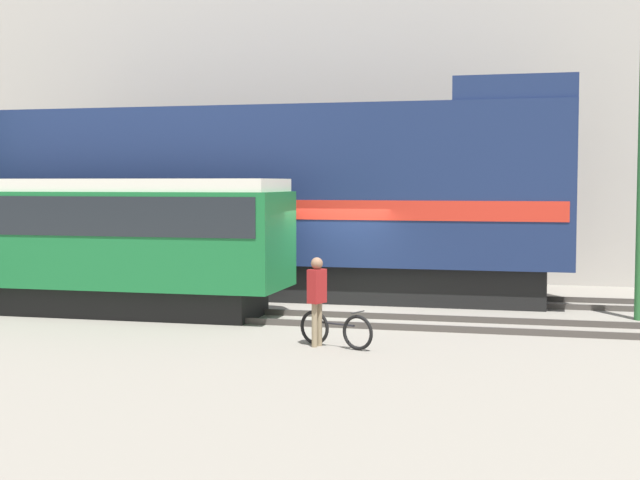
% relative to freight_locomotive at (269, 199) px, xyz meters
% --- Properties ---
extents(ground_plane, '(120.00, 120.00, 0.00)m').
position_rel_freight_locomotive_xyz_m(ground_plane, '(2.39, -2.57, -2.72)').
color(ground_plane, gray).
extents(track_near, '(60.00, 1.50, 0.14)m').
position_rel_freight_locomotive_xyz_m(track_near, '(2.39, -4.10, -2.65)').
color(track_near, '#47423D').
rests_on(track_near, ground).
extents(track_far, '(60.00, 1.50, 0.14)m').
position_rel_freight_locomotive_xyz_m(track_far, '(2.39, -0.00, -2.65)').
color(track_far, '#47423D').
rests_on(track_far, ground).
extents(building_backdrop, '(39.38, 6.00, 14.36)m').
position_rel_freight_locomotive_xyz_m(building_backdrop, '(2.39, 7.70, 4.46)').
color(building_backdrop, '#B7B2A8').
rests_on(building_backdrop, ground).
extents(freight_locomotive, '(16.58, 3.04, 5.79)m').
position_rel_freight_locomotive_xyz_m(freight_locomotive, '(0.00, 0.00, 0.00)').
color(freight_locomotive, black).
rests_on(freight_locomotive, ground).
extents(streetcar, '(10.52, 2.54, 3.26)m').
position_rel_freight_locomotive_xyz_m(streetcar, '(-3.68, -4.10, -0.86)').
color(streetcar, black).
rests_on(streetcar, ground).
extents(bicycle, '(1.59, 0.74, 0.74)m').
position_rel_freight_locomotive_xyz_m(bicycle, '(3.54, -7.08, -2.38)').
color(bicycle, black).
rests_on(bicycle, ground).
extents(person, '(0.34, 0.42, 1.73)m').
position_rel_freight_locomotive_xyz_m(person, '(3.17, -7.08, -1.66)').
color(person, '#8C7A5B').
rests_on(person, ground).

